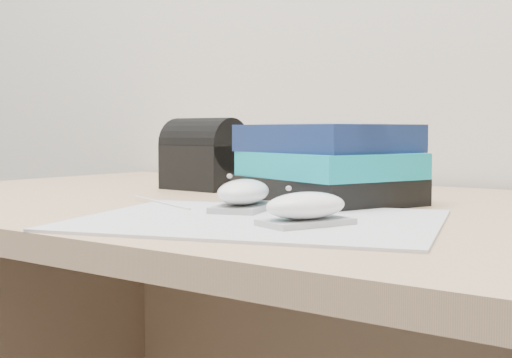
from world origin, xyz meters
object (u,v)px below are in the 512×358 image
Objects in this scene: mouse_rear at (244,195)px; pouch at (204,155)px; book_stack at (327,164)px; mouse_front at (306,208)px.

mouse_rear is 0.87× the size of pouch.
mouse_front is at bearing -64.18° from book_stack.
book_stack is (0.02, 0.16, 0.03)m from mouse_rear.
book_stack is at bearing 115.82° from mouse_front.
mouse_rear is 0.15m from mouse_front.
pouch is (-0.40, 0.31, 0.04)m from mouse_front.
book_stack is 0.30m from pouch.
mouse_front is at bearing -37.31° from pouch.
mouse_rear is 0.36m from pouch.
pouch reaches higher than book_stack.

